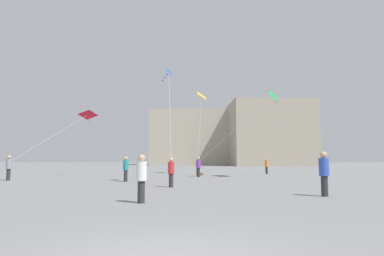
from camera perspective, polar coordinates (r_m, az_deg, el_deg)
The scene contains 15 objects.
person_in_yellow at distance 30.91m, azimuth 0.99°, elevation -6.59°, with size 0.35×0.35×1.59m.
person_in_teal at distance 23.23m, azimuth -11.35°, elevation -6.76°, with size 0.37×0.37×1.70m.
person_in_red at distance 18.33m, azimuth -3.62°, elevation -7.40°, with size 0.35×0.35×1.62m.
person_in_purple at distance 28.53m, azimuth 1.12°, elevation -6.55°, with size 0.38×0.38×1.73m.
person_in_grey at distance 27.39m, azimuth -29.05°, elevation -5.85°, with size 0.39×0.39×1.80m.
person_in_blue at distance 14.91m, azimuth 21.81°, elevation -7.01°, with size 0.40×0.40×1.85m.
person_in_white at distance 11.94m, azimuth -8.72°, elevation -8.23°, with size 0.37×0.37×1.70m.
person_in_orange at distance 35.05m, azimuth 12.74°, elevation -6.29°, with size 0.35×0.35×1.62m.
kite_crimson_delta at distance 31.99m, azimuth -17.64°, elevation 2.09°, with size 4.24×7.07×4.64m.
kite_cobalt_diamond at distance 22.24m, azimuth -4.03°, elevation 9.53°, with size 0.93×3.67×6.37m.
kite_emerald_delta at distance 27.84m, azimuth 13.77°, elevation 5.27°, with size 6.73×2.56×5.80m.
kite_amber_delta at distance 34.44m, azimuth 1.74°, elevation 5.51°, with size 1.31×3.80×7.18m.
building_left_hall at distance 86.49m, azimuth 0.10°, elevation -1.81°, with size 21.04×13.21×13.75m.
building_centre_hall at distance 78.79m, azimuth 13.18°, elevation -1.02°, with size 18.94×15.41×14.57m.
handbag_beside_flyer at distance 31.04m, azimuth 1.64°, elevation -7.97°, with size 0.32×0.14×0.24m, color brown.
Camera 1 is at (0.56, -5.04, 1.55)m, focal length 30.92 mm.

